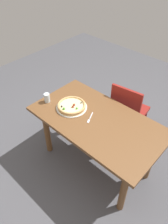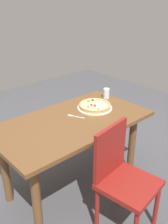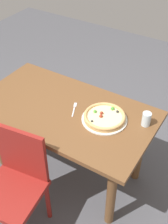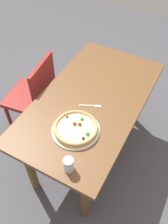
{
  "view_description": "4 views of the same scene",
  "coord_description": "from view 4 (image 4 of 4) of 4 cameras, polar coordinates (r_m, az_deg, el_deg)",
  "views": [
    {
      "loc": [
        -1.0,
        1.27,
        2.24
      ],
      "look_at": [
        0.16,
        0.02,
        0.75
      ],
      "focal_mm": 34.51,
      "sensor_mm": 36.0,
      "label": 1
    },
    {
      "loc": [
        -1.27,
        -1.55,
        1.75
      ],
      "look_at": [
        0.16,
        0.02,
        0.75
      ],
      "focal_mm": 40.88,
      "sensor_mm": 36.0,
      "label": 2
    },
    {
      "loc": [
        1.04,
        -1.39,
        2.14
      ],
      "look_at": [
        0.16,
        0.02,
        0.75
      ],
      "focal_mm": 46.46,
      "sensor_mm": 36.0,
      "label": 3
    },
    {
      "loc": [
        1.19,
        0.58,
        2.09
      ],
      "look_at": [
        0.16,
        0.02,
        0.75
      ],
      "focal_mm": 39.06,
      "sensor_mm": 36.0,
      "label": 4
    }
  ],
  "objects": [
    {
      "name": "drinking_glass",
      "position": [
        1.5,
        -3.63,
        -12.21
      ],
      "size": [
        0.06,
        0.06,
        0.11
      ],
      "primitive_type": "cylinder",
      "color": "silver",
      "rests_on": "dining_table"
    },
    {
      "name": "pizza",
      "position": [
        1.68,
        -1.92,
        -3.73
      ],
      "size": [
        0.31,
        0.31,
        0.05
      ],
      "color": "tan",
      "rests_on": "plate"
    },
    {
      "name": "fork",
      "position": [
        1.85,
        1.94,
        1.45
      ],
      "size": [
        0.08,
        0.16,
        0.0
      ],
      "rotation": [
        0.0,
        0.0,
        2.0
      ],
      "color": "silver",
      "rests_on": "dining_table"
    },
    {
      "name": "dining_table",
      "position": [
        1.99,
        1.64,
        0.78
      ],
      "size": [
        1.39,
        0.77,
        0.73
      ],
      "color": "brown",
      "rests_on": "ground"
    },
    {
      "name": "chair_near",
      "position": [
        2.33,
        -11.5,
        3.91
      ],
      "size": [
        0.45,
        0.45,
        0.87
      ],
      "rotation": [
        0.0,
        0.0,
        3.28
      ],
      "color": "maroon",
      "rests_on": "ground"
    },
    {
      "name": "ground_plane",
      "position": [
        2.48,
        1.33,
        -8.73
      ],
      "size": [
        6.0,
        6.0,
        0.0
      ],
      "primitive_type": "plane",
      "color": "#4C4C51"
    },
    {
      "name": "plate",
      "position": [
        1.7,
        -1.92,
        -4.24
      ],
      "size": [
        0.34,
        0.34,
        0.01
      ],
      "primitive_type": "cylinder",
      "color": "silver",
      "rests_on": "dining_table"
    }
  ]
}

